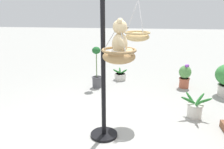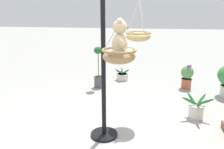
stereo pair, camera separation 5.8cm
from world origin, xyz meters
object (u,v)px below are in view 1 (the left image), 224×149
at_px(potted_plant_flowering_red, 185,75).
at_px(teddy_bear, 121,40).
at_px(hanging_basket_left_high, 137,36).
at_px(display_pole_central, 103,87).
at_px(potted_plant_bushy_green, 97,72).
at_px(potted_plant_trailing_ivy, 195,108).
at_px(potted_plant_tall_leafy, 120,76).
at_px(hanging_basket_with_teddy, 119,55).

bearing_deg(potted_plant_flowering_red, teddy_bear, -27.79).
bearing_deg(teddy_bear, hanging_basket_left_high, 167.46).
bearing_deg(teddy_bear, display_pole_central, -118.72).
bearing_deg(potted_plant_bushy_green, potted_plant_trailing_ivy, 56.70).
xyz_separation_m(hanging_basket_left_high, potted_plant_flowering_red, (-1.79, 1.23, -1.22)).
height_order(potted_plant_flowering_red, potted_plant_trailing_ivy, potted_plant_flowering_red).
xyz_separation_m(potted_plant_tall_leafy, potted_plant_trailing_ivy, (2.17, 1.63, 0.06)).
bearing_deg(hanging_basket_left_high, hanging_basket_with_teddy, -13.93).
distance_m(teddy_bear, hanging_basket_left_high, 0.96).
relative_size(potted_plant_flowering_red, potted_plant_bushy_green, 0.60).
bearing_deg(potted_plant_bushy_green, hanging_basket_left_high, 34.48).
distance_m(display_pole_central, hanging_basket_left_high, 1.16).
bearing_deg(potted_plant_flowering_red, potted_plant_bushy_green, -83.17).
relative_size(hanging_basket_with_teddy, potted_plant_trailing_ivy, 0.94).
bearing_deg(display_pole_central, potted_plant_trailing_ivy, 118.31).
xyz_separation_m(potted_plant_flowering_red, potted_plant_trailing_ivy, (1.71, -0.09, -0.15)).
bearing_deg(teddy_bear, potted_plant_bushy_green, -161.16).
xyz_separation_m(hanging_basket_with_teddy, teddy_bear, (-0.00, 0.02, 0.22)).
height_order(hanging_basket_with_teddy, potted_plant_tall_leafy, hanging_basket_with_teddy).
bearing_deg(potted_plant_trailing_ivy, hanging_basket_with_teddy, -53.25).
height_order(hanging_basket_with_teddy, hanging_basket_left_high, hanging_basket_left_high).
distance_m(hanging_basket_with_teddy, potted_plant_bushy_green, 2.76).
bearing_deg(display_pole_central, hanging_basket_left_high, 148.42).
bearing_deg(potted_plant_trailing_ivy, teddy_bear, -52.77).
bearing_deg(teddy_bear, potted_plant_flowering_red, 152.21).
relative_size(display_pole_central, hanging_basket_with_teddy, 4.78).
distance_m(display_pole_central, potted_plant_trailing_ivy, 1.95).
bearing_deg(display_pole_central, potted_plant_tall_leafy, -179.72).
distance_m(display_pole_central, potted_plant_flowering_red, 3.14).
distance_m(potted_plant_tall_leafy, potted_plant_trailing_ivy, 2.72).
height_order(teddy_bear, potted_plant_bushy_green, teddy_bear).
distance_m(hanging_basket_left_high, potted_plant_flowering_red, 2.49).
xyz_separation_m(hanging_basket_with_teddy, potted_plant_flowering_red, (-2.73, 1.46, -1.05)).
xyz_separation_m(teddy_bear, hanging_basket_left_high, (-0.93, 0.21, -0.06)).
height_order(hanging_basket_with_teddy, potted_plant_flowering_red, hanging_basket_with_teddy).
distance_m(display_pole_central, teddy_bear, 0.82).
relative_size(hanging_basket_with_teddy, hanging_basket_left_high, 0.77).
bearing_deg(potted_plant_flowering_red, hanging_basket_left_high, -34.43).
relative_size(teddy_bear, potted_plant_trailing_ivy, 0.86).
height_order(hanging_basket_with_teddy, teddy_bear, teddy_bear).
relative_size(display_pole_central, potted_plant_bushy_green, 2.45).
distance_m(hanging_basket_with_teddy, potted_plant_flowering_red, 3.27).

